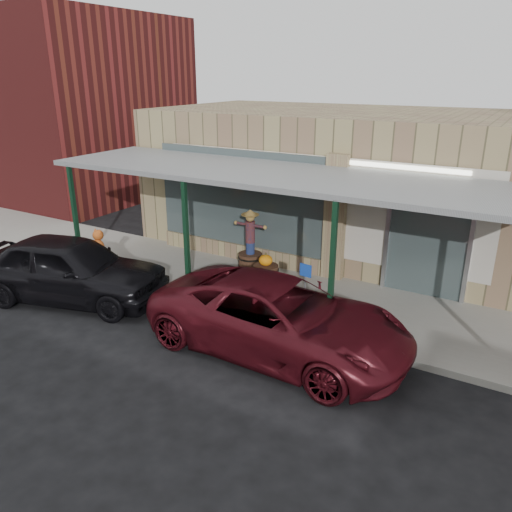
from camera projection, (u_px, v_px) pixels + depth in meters
The scene contains 10 objects.
ground at pixel (197, 366), 9.51m from camera, with size 120.00×120.00×0.00m, color black.
sidewalk at pixel (283, 294), 12.41m from camera, with size 40.00×3.20×0.15m, color gray.
storefront at pixel (351, 181), 15.42m from camera, with size 12.00×6.25×4.20m.
awning at pixel (285, 177), 11.36m from camera, with size 12.00×3.00×3.04m.
block_buildings_near at pixel (432, 126), 14.74m from camera, with size 61.00×8.00×8.00m.
barrel_scarecrow at pixel (250, 249), 13.66m from camera, with size 1.02×0.72×1.68m.
barrel_pumpkin at pixel (266, 271), 12.89m from camera, with size 0.78×0.78×0.78m.
handicap_sign at pixel (305, 285), 10.58m from camera, with size 0.28×0.06×1.35m.
parked_sedan at pixel (70, 269), 12.04m from camera, with size 5.07×3.09×1.62m.
car_maroon at pixel (279, 318), 9.81m from camera, with size 2.43×5.26×1.46m, color #4C0F17.
Camera 1 is at (5.07, -6.53, 5.27)m, focal length 35.00 mm.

